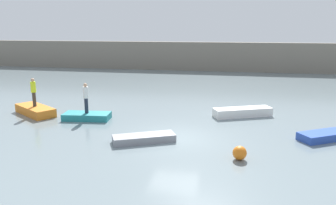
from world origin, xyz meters
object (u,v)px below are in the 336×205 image
at_px(rowboat_grey, 144,138).
at_px(rowboat_white, 243,112).
at_px(rowboat_orange, 35,110).
at_px(person_hiviz_shirt, 33,91).
at_px(rowboat_blue, 324,136).
at_px(rowboat_teal, 87,116).
at_px(person_white_shirt, 86,96).
at_px(mooring_buoy, 240,153).

distance_m(rowboat_grey, rowboat_white, 7.61).
height_order(rowboat_orange, person_hiviz_shirt, person_hiviz_shirt).
relative_size(rowboat_orange, rowboat_grey, 1.09).
distance_m(rowboat_white, person_hiviz_shirt, 13.28).
bearing_deg(rowboat_grey, rowboat_blue, -12.76).
distance_m(rowboat_grey, rowboat_blue, 9.01).
xyz_separation_m(rowboat_teal, rowboat_white, (9.29, 2.59, 0.07)).
bearing_deg(rowboat_orange, person_white_shirt, 26.42).
relative_size(rowboat_grey, rowboat_white, 0.82).
height_order(rowboat_blue, person_hiviz_shirt, person_hiviz_shirt).
height_order(rowboat_orange, rowboat_teal, rowboat_orange).
xyz_separation_m(rowboat_orange, person_hiviz_shirt, (0.00, 0.00, 1.28)).
height_order(rowboat_orange, mooring_buoy, mooring_buoy).
height_order(rowboat_grey, person_hiviz_shirt, person_hiviz_shirt).
bearing_deg(rowboat_orange, rowboat_blue, 27.96).
bearing_deg(rowboat_orange, rowboat_teal, 26.42).
bearing_deg(mooring_buoy, rowboat_white, 88.13).
bearing_deg(mooring_buoy, rowboat_blue, 39.95).
bearing_deg(rowboat_blue, rowboat_orange, 143.05).
bearing_deg(person_hiviz_shirt, rowboat_white, 9.19).
distance_m(rowboat_blue, person_white_shirt, 13.35).
distance_m(rowboat_teal, rowboat_blue, 13.29).
bearing_deg(person_white_shirt, person_hiviz_shirt, 172.75).
xyz_separation_m(rowboat_white, mooring_buoy, (-0.24, -7.32, 0.03)).
relative_size(rowboat_teal, rowboat_blue, 1.05).
bearing_deg(rowboat_teal, rowboat_grey, -42.93).
bearing_deg(person_white_shirt, mooring_buoy, -27.58).
distance_m(rowboat_teal, person_hiviz_shirt, 4.02).
relative_size(rowboat_teal, rowboat_white, 0.76).
xyz_separation_m(person_white_shirt, person_hiviz_shirt, (-3.76, 0.48, 0.12)).
xyz_separation_m(rowboat_orange, person_white_shirt, (3.76, -0.48, 1.16)).
bearing_deg(rowboat_orange, mooring_buoy, 11.56).
bearing_deg(rowboat_white, person_hiviz_shirt, 165.23).
bearing_deg(rowboat_grey, person_hiviz_shirt, 129.20).
bearing_deg(rowboat_blue, rowboat_teal, 143.49).
xyz_separation_m(rowboat_orange, rowboat_blue, (17.00, -1.70, -0.07)).
xyz_separation_m(rowboat_blue, mooring_buoy, (-4.19, -3.51, 0.11)).
xyz_separation_m(rowboat_grey, rowboat_blue, (8.76, 2.08, 0.01)).
height_order(rowboat_orange, rowboat_blue, rowboat_orange).
relative_size(rowboat_white, person_hiviz_shirt, 2.03).
height_order(rowboat_orange, person_white_shirt, person_white_shirt).
bearing_deg(mooring_buoy, person_hiviz_shirt, 157.89).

